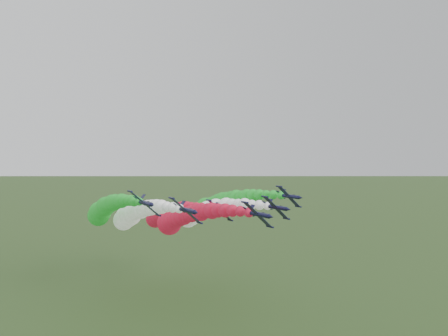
{
  "coord_description": "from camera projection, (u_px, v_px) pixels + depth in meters",
  "views": [
    {
      "loc": [
        -60.36,
        -80.09,
        48.43
      ],
      "look_at": [
        -6.63,
        7.57,
        45.35
      ],
      "focal_mm": 35.0,
      "sensor_mm": 36.0,
      "label": 1
    }
  ],
  "objects": [
    {
      "name": "jet_outer_right",
      "position": [
        218.0,
        204.0,
        154.28
      ],
      "size": [
        12.72,
        67.04,
        16.29
      ],
      "rotation": [
        0.0,
        0.71,
        0.0
      ],
      "color": "#111235",
      "rests_on": "ground"
    },
    {
      "name": "jet_trail",
      "position": [
        164.0,
        214.0,
        154.52
      ],
      "size": [
        12.99,
        67.31,
        16.56
      ],
      "rotation": [
        0.0,
        0.71,
        0.0
      ],
      "color": "#111235",
      "rests_on": "ground"
    },
    {
      "name": "jet_lead",
      "position": [
        182.0,
        218.0,
        133.22
      ],
      "size": [
        13.66,
        67.98,
        17.23
      ],
      "rotation": [
        0.0,
        0.71,
        0.0
      ],
      "color": "#111235",
      "rests_on": "ground"
    },
    {
      "name": "jet_inner_left",
      "position": [
        132.0,
        215.0,
        131.66
      ],
      "size": [
        12.96,
        67.29,
        16.53
      ],
      "rotation": [
        0.0,
        0.71,
        0.0
      ],
      "color": "#111235",
      "rests_on": "ground"
    },
    {
      "name": "jet_inner_right",
      "position": [
        202.0,
        213.0,
        143.62
      ],
      "size": [
        13.14,
        67.46,
        16.71
      ],
      "rotation": [
        0.0,
        0.71,
        0.0
      ],
      "color": "#111235",
      "rests_on": "ground"
    },
    {
      "name": "jet_outer_left",
      "position": [
        104.0,
        210.0,
        136.13
      ],
      "size": [
        13.22,
        67.55,
        16.79
      ],
      "rotation": [
        0.0,
        0.71,
        0.0
      ],
      "color": "#111235",
      "rests_on": "ground"
    }
  ]
}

